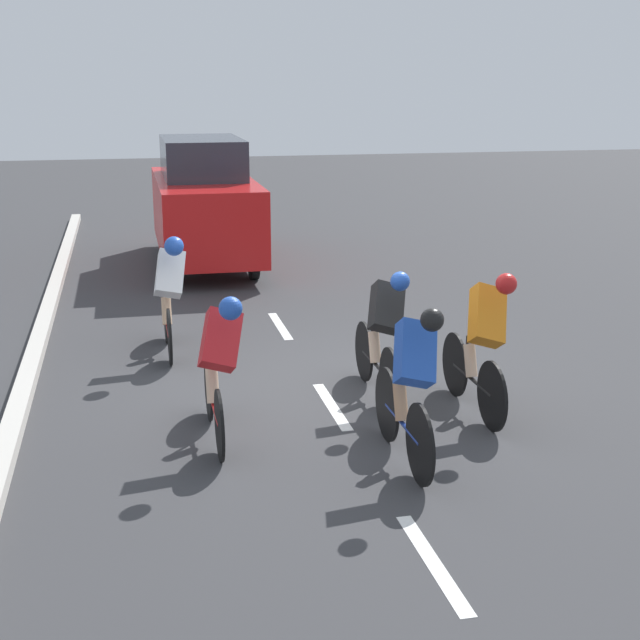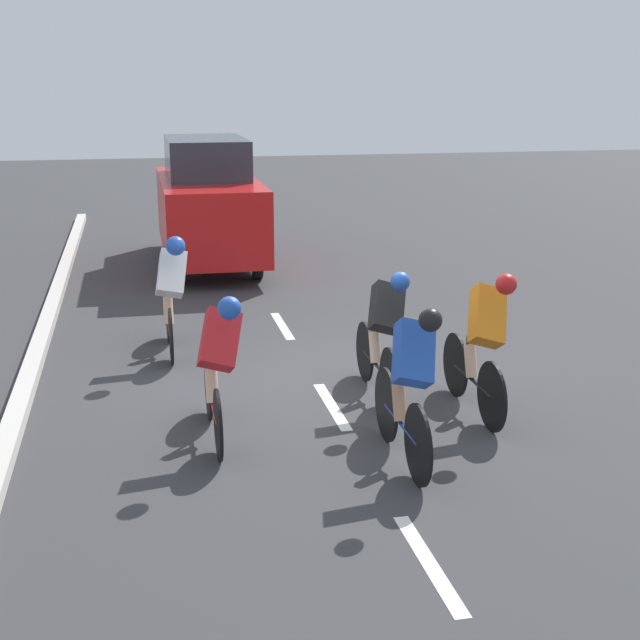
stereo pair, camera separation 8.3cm
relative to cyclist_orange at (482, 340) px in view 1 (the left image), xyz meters
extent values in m
plane|color=#38383A|center=(1.43, -1.00, -0.79)|extent=(60.00, 60.00, 0.00)
cube|color=white|center=(1.43, 2.68, -0.79)|extent=(0.12, 1.40, 0.01)
cube|color=white|center=(1.43, -0.52, -0.79)|extent=(0.12, 1.40, 0.01)
cube|color=white|center=(1.43, -3.72, -0.79)|extent=(0.12, 1.40, 0.01)
cube|color=beige|center=(4.63, -0.52, -0.72)|extent=(0.20, 27.28, 0.14)
cylinder|color=black|center=(0.06, -0.58, -0.44)|extent=(0.03, 0.70, 0.70)
cylinder|color=black|center=(0.06, 0.44, -0.44)|extent=(0.03, 0.70, 0.70)
cylinder|color=black|center=(0.06, -0.07, -0.44)|extent=(0.04, 1.02, 0.04)
cylinder|color=black|center=(0.06, -0.25, -0.23)|extent=(0.04, 0.04, 0.42)
cylinder|color=white|center=(0.06, -0.12, -0.34)|extent=(0.07, 0.07, 0.16)
cylinder|color=beige|center=(0.06, -0.15, -0.26)|extent=(0.12, 0.23, 0.36)
cube|color=orange|center=(-0.03, 0.03, 0.26)|extent=(0.48, 0.50, 0.66)
sphere|color=red|center=(-0.11, 0.25, 0.63)|extent=(0.21, 0.21, 0.21)
cylinder|color=black|center=(3.02, -3.28, -0.45)|extent=(0.03, 0.69, 0.69)
cylinder|color=black|center=(3.02, -2.32, -0.45)|extent=(0.03, 0.69, 0.69)
cylinder|color=red|center=(3.02, -2.80, -0.45)|extent=(0.04, 0.96, 0.04)
cylinder|color=red|center=(3.02, -2.97, -0.24)|extent=(0.04, 0.04, 0.42)
cylinder|color=#1999D8|center=(3.02, -2.85, -0.35)|extent=(0.07, 0.07, 0.16)
cylinder|color=#DBAD84|center=(3.02, -2.87, -0.27)|extent=(0.12, 0.23, 0.36)
cube|color=white|center=(2.96, -2.70, 0.25)|extent=(0.42, 0.48, 0.62)
sphere|color=blue|center=(2.91, -2.48, 0.62)|extent=(0.23, 0.23, 0.23)
cylinder|color=black|center=(2.73, -0.44, -0.46)|extent=(0.03, 0.66, 0.66)
cylinder|color=black|center=(2.73, 0.58, -0.46)|extent=(0.03, 0.66, 0.66)
cylinder|color=red|center=(2.73, 0.07, -0.46)|extent=(0.04, 1.02, 0.04)
cylinder|color=red|center=(2.73, -0.11, -0.25)|extent=(0.04, 0.04, 0.42)
cylinder|color=white|center=(2.73, 0.02, -0.36)|extent=(0.07, 0.07, 0.16)
cylinder|color=beige|center=(2.73, -0.01, -0.28)|extent=(0.12, 0.23, 0.36)
cube|color=red|center=(2.65, 0.17, 0.22)|extent=(0.46, 0.47, 0.62)
sphere|color=blue|center=(2.58, 0.39, 0.57)|extent=(0.21, 0.21, 0.21)
cylinder|color=black|center=(0.89, -1.27, -0.45)|extent=(0.03, 0.69, 0.69)
cylinder|color=black|center=(0.89, -0.25, -0.45)|extent=(0.03, 0.69, 0.69)
cylinder|color=black|center=(0.89, -0.76, -0.45)|extent=(0.04, 1.02, 0.04)
cylinder|color=black|center=(0.89, -0.94, -0.24)|extent=(0.04, 0.04, 0.42)
cylinder|color=yellow|center=(0.89, -0.81, -0.35)|extent=(0.07, 0.07, 0.16)
cylinder|color=beige|center=(0.89, -0.83, -0.27)|extent=(0.12, 0.23, 0.36)
cube|color=black|center=(0.82, -0.66, 0.21)|extent=(0.46, 0.45, 0.60)
sphere|color=blue|center=(0.74, -0.44, 0.54)|extent=(0.20, 0.20, 0.20)
cylinder|color=black|center=(1.13, 0.45, -0.44)|extent=(0.03, 0.71, 0.71)
cylinder|color=black|center=(1.13, 1.43, -0.44)|extent=(0.03, 0.71, 0.71)
cylinder|color=navy|center=(1.13, 0.94, -0.44)|extent=(0.04, 0.98, 0.04)
cylinder|color=navy|center=(1.13, 0.77, -0.23)|extent=(0.04, 0.04, 0.42)
cylinder|color=green|center=(1.13, 0.89, -0.34)|extent=(0.07, 0.07, 0.16)
cylinder|color=tan|center=(1.13, 0.87, -0.26)|extent=(0.12, 0.23, 0.36)
cube|color=blue|center=(1.06, 1.04, 0.25)|extent=(0.45, 0.48, 0.62)
sphere|color=black|center=(0.99, 1.26, 0.60)|extent=(0.20, 0.20, 0.20)
cylinder|color=black|center=(1.37, -6.76, -0.47)|extent=(0.14, 0.64, 0.64)
cylinder|color=black|center=(2.73, -6.76, -0.47)|extent=(0.14, 0.64, 0.64)
cylinder|color=black|center=(1.37, -9.57, -0.47)|extent=(0.14, 0.64, 0.64)
cylinder|color=black|center=(2.73, -9.57, -0.47)|extent=(0.14, 0.64, 0.64)
cube|color=red|center=(2.05, -8.16, 0.16)|extent=(1.70, 4.53, 1.27)
cube|color=#2D333D|center=(2.05, -8.39, 1.15)|extent=(1.39, 2.49, 0.70)
camera|label=1|loc=(3.43, 8.05, 2.56)|focal=50.00mm
camera|label=2|loc=(3.35, 8.07, 2.56)|focal=50.00mm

